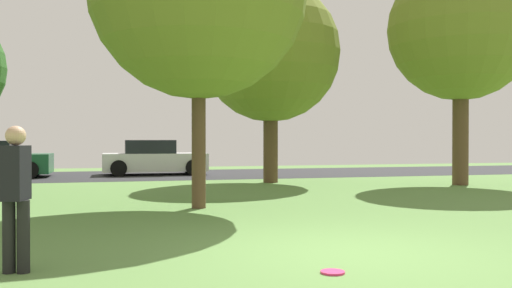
# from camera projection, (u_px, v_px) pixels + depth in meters

# --- Properties ---
(ground_plane) EXTENTS (44.00, 44.00, 0.00)m
(ground_plane) POSITION_uv_depth(u_px,v_px,m) (353.00, 253.00, 7.20)
(ground_plane) COLOR #5B8442
(road_strip) EXTENTS (44.00, 6.40, 0.01)m
(road_strip) POSITION_uv_depth(u_px,v_px,m) (191.00, 174.00, 22.71)
(road_strip) COLOR #28282B
(road_strip) RESTS_ON ground_plane
(oak_tree_center) EXTENTS (4.61, 4.61, 7.31)m
(oak_tree_center) POSITION_uv_depth(u_px,v_px,m) (461.00, 29.00, 17.61)
(oak_tree_center) COLOR brown
(oak_tree_center) RESTS_ON ground_plane
(oak_tree_left) EXTENTS (4.69, 4.69, 6.73)m
(oak_tree_left) POSITION_uv_depth(u_px,v_px,m) (271.00, 53.00, 18.56)
(oak_tree_left) COLOR brown
(oak_tree_left) RESTS_ON ground_plane
(person_bystander) EXTENTS (0.30, 0.36, 1.64)m
(person_bystander) POSITION_uv_depth(u_px,v_px,m) (16.00, 192.00, 6.11)
(person_bystander) COLOR black
(person_bystander) RESTS_ON ground_plane
(frisbee_disc) EXTENTS (0.27, 0.27, 0.03)m
(frisbee_disc) POSITION_uv_depth(u_px,v_px,m) (333.00, 272.00, 6.11)
(frisbee_disc) COLOR #EA2D6B
(frisbee_disc) RESTS_ON ground_plane
(parked_car_white) EXTENTS (4.17, 2.04, 1.42)m
(parked_car_white) POSITION_uv_depth(u_px,v_px,m) (154.00, 159.00, 22.64)
(parked_car_white) COLOR white
(parked_car_white) RESTS_ON ground_plane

